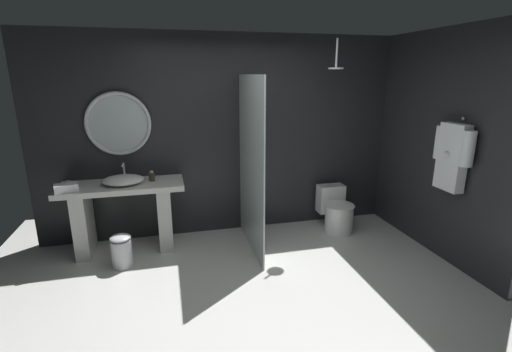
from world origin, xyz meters
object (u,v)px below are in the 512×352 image
at_px(vessel_sink, 123,180).
at_px(rain_shower_head, 336,65).
at_px(tumbler_cup, 68,185).
at_px(round_wall_mirror, 118,124).
at_px(folded_hand_towel, 66,188).
at_px(hanging_bathrobe, 453,154).
at_px(waste_bin, 122,251).
at_px(toilet, 336,211).
at_px(soap_dispenser, 152,177).

distance_m(vessel_sink, rain_shower_head, 2.86).
relative_size(tumbler_cup, rain_shower_head, 0.26).
distance_m(round_wall_mirror, folded_hand_towel, 0.95).
height_order(vessel_sink, folded_hand_towel, vessel_sink).
distance_m(tumbler_cup, hanging_bathrobe, 4.25).
bearing_deg(waste_bin, folded_hand_towel, 154.58).
relative_size(tumbler_cup, hanging_bathrobe, 0.11).
distance_m(vessel_sink, round_wall_mirror, 0.69).
xyz_separation_m(tumbler_cup, folded_hand_towel, (0.01, -0.13, 0.00)).
height_order(vessel_sink, waste_bin, vessel_sink).
bearing_deg(folded_hand_towel, vessel_sink, 15.24).
bearing_deg(rain_shower_head, round_wall_mirror, 168.95).
bearing_deg(toilet, round_wall_mirror, 173.04).
distance_m(waste_bin, folded_hand_towel, 0.91).
bearing_deg(rain_shower_head, toilet, 38.76).
bearing_deg(tumbler_cup, round_wall_mirror, 29.93).
relative_size(tumbler_cup, folded_hand_towel, 0.38).
bearing_deg(hanging_bathrobe, soap_dispenser, 159.05).
distance_m(vessel_sink, soap_dispenser, 0.33).
bearing_deg(waste_bin, soap_dispenser, 52.43).
height_order(soap_dispenser, waste_bin, soap_dispenser).
distance_m(tumbler_cup, toilet, 3.38).
distance_m(tumbler_cup, rain_shower_head, 3.39).
bearing_deg(round_wall_mirror, folded_hand_towel, -140.85).
xyz_separation_m(rain_shower_head, waste_bin, (-2.58, -0.21, -2.00)).
bearing_deg(hanging_bathrobe, round_wall_mirror, 157.70).
bearing_deg(vessel_sink, round_wall_mirror, 94.76).
relative_size(hanging_bathrobe, waste_bin, 2.08).
distance_m(vessel_sink, hanging_bathrobe, 3.70).
bearing_deg(folded_hand_towel, soap_dispenser, 13.78).
relative_size(tumbler_cup, toilet, 0.15).
distance_m(soap_dispenser, hanging_bathrobe, 3.42).
distance_m(hanging_bathrobe, waste_bin, 3.77).
xyz_separation_m(vessel_sink, toilet, (2.74, -0.04, -0.63)).
relative_size(round_wall_mirror, folded_hand_towel, 3.20).
distance_m(tumbler_cup, soap_dispenser, 0.91).
relative_size(soap_dispenser, waste_bin, 0.33).
xyz_separation_m(soap_dispenser, rain_shower_head, (2.21, -0.27, 1.30)).
height_order(tumbler_cup, waste_bin, tumbler_cup).
height_order(vessel_sink, toilet, vessel_sink).
height_order(toilet, waste_bin, toilet).
height_order(round_wall_mirror, waste_bin, round_wall_mirror).
xyz_separation_m(tumbler_cup, hanging_bathrobe, (4.08, -1.12, 0.38)).
bearing_deg(folded_hand_towel, hanging_bathrobe, -13.71).
bearing_deg(vessel_sink, waste_bin, -95.91).
xyz_separation_m(rain_shower_head, hanging_bathrobe, (0.96, -0.94, -0.93)).
bearing_deg(waste_bin, vessel_sink, 84.09).
bearing_deg(folded_hand_towel, toilet, 1.96).
xyz_separation_m(tumbler_cup, rain_shower_head, (3.12, -0.18, 1.31)).
distance_m(rain_shower_head, waste_bin, 3.27).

